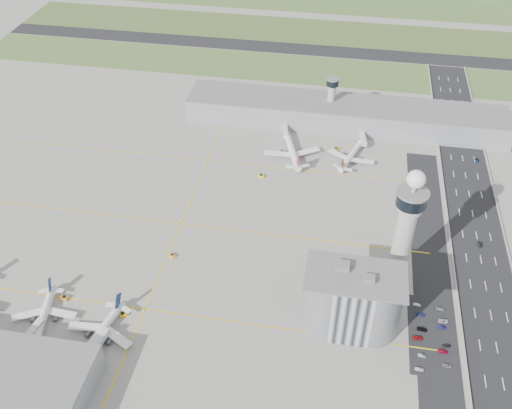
% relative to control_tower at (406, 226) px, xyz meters
% --- Properties ---
extents(ground, '(1000.00, 1000.00, 0.00)m').
position_rel_control_tower_xyz_m(ground, '(-72.00, -8.00, -35.04)').
color(ground, '#99968E').
extents(grass_strip_0, '(480.00, 50.00, 0.08)m').
position_rel_control_tower_xyz_m(grass_strip_0, '(-92.00, 217.00, -35.00)').
color(grass_strip_0, '#4E6E34').
rests_on(grass_strip_0, ground).
extents(grass_strip_1, '(480.00, 60.00, 0.08)m').
position_rel_control_tower_xyz_m(grass_strip_1, '(-92.00, 292.00, -35.00)').
color(grass_strip_1, '#465F2D').
rests_on(grass_strip_1, ground).
extents(runway, '(480.00, 22.00, 0.10)m').
position_rel_control_tower_xyz_m(runway, '(-92.00, 254.00, -34.98)').
color(runway, black).
rests_on(runway, ground).
extents(highway, '(28.00, 500.00, 0.10)m').
position_rel_control_tower_xyz_m(highway, '(43.00, -8.00, -34.99)').
color(highway, black).
rests_on(highway, ground).
extents(barrier_left, '(0.60, 500.00, 1.20)m').
position_rel_control_tower_xyz_m(barrier_left, '(29.00, -8.00, -34.44)').
color(barrier_left, '#9E9E99').
rests_on(barrier_left, ground).
extents(landside_road, '(18.00, 260.00, 0.08)m').
position_rel_control_tower_xyz_m(landside_road, '(18.00, -18.00, -35.00)').
color(landside_road, black).
rests_on(landside_road, ground).
extents(parking_lot, '(20.00, 44.00, 0.10)m').
position_rel_control_tower_xyz_m(parking_lot, '(16.00, -30.00, -34.99)').
color(parking_lot, black).
rests_on(parking_lot, ground).
extents(taxiway_line_h_0, '(260.00, 0.60, 0.01)m').
position_rel_control_tower_xyz_m(taxiway_line_h_0, '(-112.00, -38.00, -35.04)').
color(taxiway_line_h_0, yellow).
rests_on(taxiway_line_h_0, ground).
extents(taxiway_line_h_1, '(260.00, 0.60, 0.01)m').
position_rel_control_tower_xyz_m(taxiway_line_h_1, '(-112.00, 22.00, -35.04)').
color(taxiway_line_h_1, yellow).
rests_on(taxiway_line_h_1, ground).
extents(taxiway_line_h_2, '(260.00, 0.60, 0.01)m').
position_rel_control_tower_xyz_m(taxiway_line_h_2, '(-112.00, 82.00, -35.04)').
color(taxiway_line_h_2, yellow).
rests_on(taxiway_line_h_2, ground).
extents(taxiway_line_v, '(0.60, 260.00, 0.01)m').
position_rel_control_tower_xyz_m(taxiway_line_v, '(-112.00, 22.00, -35.04)').
color(taxiway_line_v, yellow).
rests_on(taxiway_line_v, ground).
extents(control_tower, '(14.00, 14.00, 64.50)m').
position_rel_control_tower_xyz_m(control_tower, '(0.00, 0.00, 0.00)').
color(control_tower, '#ADAAA5').
rests_on(control_tower, ground).
extents(secondary_tower, '(8.60, 8.60, 31.90)m').
position_rel_control_tower_xyz_m(secondary_tower, '(-42.00, 142.00, -16.24)').
color(secondary_tower, '#ADAAA5').
rests_on(secondary_tower, ground).
extents(admin_building, '(42.00, 24.00, 33.50)m').
position_rel_control_tower_xyz_m(admin_building, '(-20.01, -30.00, -19.74)').
color(admin_building, '#B2B2B7').
rests_on(admin_building, ground).
extents(terminal_pier, '(210.00, 32.00, 15.80)m').
position_rel_control_tower_xyz_m(terminal_pier, '(-32.00, 140.00, -27.14)').
color(terminal_pier, gray).
rests_on(terminal_pier, ground).
extents(airplane_near_b, '(35.86, 39.73, 9.57)m').
position_rel_control_tower_xyz_m(airplane_near_b, '(-153.98, -51.53, -30.26)').
color(airplane_near_b, white).
rests_on(airplane_near_b, ground).
extents(airplane_near_c, '(38.16, 42.53, 10.39)m').
position_rel_control_tower_xyz_m(airplane_near_c, '(-125.72, -56.99, -29.85)').
color(airplane_near_c, white).
rests_on(airplane_near_c, ground).
extents(airplane_far_a, '(46.47, 50.53, 11.69)m').
position_rel_control_tower_xyz_m(airplane_far_a, '(-61.80, 97.43, -29.20)').
color(airplane_far_a, white).
rests_on(airplane_far_a, ground).
extents(airplane_far_b, '(39.59, 43.07, 9.97)m').
position_rel_control_tower_xyz_m(airplane_far_b, '(-25.31, 98.65, -30.06)').
color(airplane_far_b, white).
rests_on(airplane_far_b, ground).
extents(jet_bridge_near_1, '(5.39, 14.31, 5.70)m').
position_rel_control_tower_xyz_m(jet_bridge_near_1, '(-155.00, -69.00, -32.19)').
color(jet_bridge_near_1, silver).
rests_on(jet_bridge_near_1, ground).
extents(jet_bridge_near_2, '(5.39, 14.31, 5.70)m').
position_rel_control_tower_xyz_m(jet_bridge_near_2, '(-125.00, -69.00, -32.19)').
color(jet_bridge_near_2, silver).
rests_on(jet_bridge_near_2, ground).
extents(jet_bridge_far_0, '(5.39, 14.31, 5.70)m').
position_rel_control_tower_xyz_m(jet_bridge_far_0, '(-70.00, 124.00, -32.19)').
color(jet_bridge_far_0, silver).
rests_on(jet_bridge_far_0, ground).
extents(jet_bridge_far_1, '(5.39, 14.31, 5.70)m').
position_rel_control_tower_xyz_m(jet_bridge_far_1, '(-20.00, 124.00, -32.19)').
color(jet_bridge_far_1, silver).
rests_on(jet_bridge_far_1, ground).
extents(tug_0, '(3.54, 2.57, 1.96)m').
position_rel_control_tower_xyz_m(tug_0, '(-150.52, -38.80, -34.06)').
color(tug_0, orange).
rests_on(tug_0, ground).
extents(tug_1, '(3.41, 2.67, 1.77)m').
position_rel_control_tower_xyz_m(tug_1, '(-133.23, -53.40, -34.16)').
color(tug_1, '#F8AC0A').
rests_on(tug_1, ground).
extents(tug_2, '(3.81, 3.63, 1.83)m').
position_rel_control_tower_xyz_m(tug_2, '(-120.32, -43.35, -34.13)').
color(tug_2, '#D5B209').
rests_on(tug_2, ground).
extents(tug_3, '(3.58, 3.56, 1.74)m').
position_rel_control_tower_xyz_m(tug_3, '(-109.33, -3.08, -34.17)').
color(tug_3, '#FBA326').
rests_on(tug_3, ground).
extents(tug_4, '(3.61, 2.80, 1.89)m').
position_rel_control_tower_xyz_m(tug_4, '(-76.72, 70.89, -34.10)').
color(tug_4, yellow).
rests_on(tug_4, ground).
extents(tug_5, '(3.46, 3.95, 1.92)m').
position_rel_control_tower_xyz_m(tug_5, '(-35.00, 107.33, -34.08)').
color(tug_5, yellow).
rests_on(tug_5, ground).
extents(car_lot_0, '(3.73, 1.63, 1.25)m').
position_rel_control_tower_xyz_m(car_lot_0, '(9.81, -49.25, -34.42)').
color(car_lot_0, white).
rests_on(car_lot_0, ground).
extents(car_lot_1, '(3.44, 1.36, 1.11)m').
position_rel_control_tower_xyz_m(car_lot_1, '(11.26, -42.21, -34.48)').
color(car_lot_1, '#9BA2A8').
rests_on(car_lot_1, ground).
extents(car_lot_2, '(4.64, 2.43, 1.25)m').
position_rel_control_tower_xyz_m(car_lot_2, '(9.80, -33.15, -34.42)').
color(car_lot_2, maroon).
rests_on(car_lot_2, ground).
extents(car_lot_3, '(4.53, 2.14, 1.28)m').
position_rel_control_tower_xyz_m(car_lot_3, '(11.94, -28.09, -34.40)').
color(car_lot_3, black).
rests_on(car_lot_3, ground).
extents(car_lot_4, '(3.80, 2.00, 1.23)m').
position_rel_control_tower_xyz_m(car_lot_4, '(11.65, -19.65, -34.43)').
color(car_lot_4, navy).
rests_on(car_lot_4, ground).
extents(car_lot_5, '(3.41, 1.38, 1.10)m').
position_rel_control_tower_xyz_m(car_lot_5, '(10.22, -14.20, -34.49)').
color(car_lot_5, silver).
rests_on(car_lot_5, ground).
extents(car_lot_6, '(4.04, 2.17, 1.08)m').
position_rel_control_tower_xyz_m(car_lot_6, '(21.33, -45.59, -34.50)').
color(car_lot_6, gray).
rests_on(car_lot_6, ground).
extents(car_lot_7, '(4.24, 2.14, 1.18)m').
position_rel_control_tower_xyz_m(car_lot_7, '(20.12, -38.50, -34.45)').
color(car_lot_7, maroon).
rests_on(car_lot_7, ground).
extents(car_lot_8, '(3.57, 1.89, 1.16)m').
position_rel_control_tower_xyz_m(car_lot_8, '(21.87, -35.08, -34.46)').
color(car_lot_8, black).
rests_on(car_lot_8, ground).
extents(car_lot_9, '(3.52, 1.24, 1.16)m').
position_rel_control_tower_xyz_m(car_lot_9, '(20.48, -25.48, -34.46)').
color(car_lot_9, navy).
rests_on(car_lot_9, ground).
extents(car_lot_10, '(4.65, 2.18, 1.29)m').
position_rel_control_tower_xyz_m(car_lot_10, '(21.44, -21.79, -34.40)').
color(car_lot_10, silver).
rests_on(car_lot_10, ground).
extents(car_lot_11, '(4.05, 2.00, 1.13)m').
position_rel_control_tower_xyz_m(car_lot_11, '(20.53, -14.85, -34.48)').
color(car_lot_11, gray).
rests_on(car_lot_11, ground).
extents(car_hw_1, '(1.57, 4.03, 1.31)m').
position_rel_control_tower_xyz_m(car_hw_1, '(43.72, 32.56, -34.39)').
color(car_hw_1, black).
rests_on(car_hw_1, ground).
extents(car_hw_2, '(2.30, 4.55, 1.23)m').
position_rel_control_tower_xyz_m(car_hw_2, '(51.12, 110.92, -34.42)').
color(car_hw_2, navy).
rests_on(car_hw_2, ground).
extents(car_hw_4, '(1.89, 3.56, 1.15)m').
position_rel_control_tower_xyz_m(car_hw_4, '(35.24, 171.61, -34.47)').
color(car_hw_4, slate).
rests_on(car_hw_4, ground).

